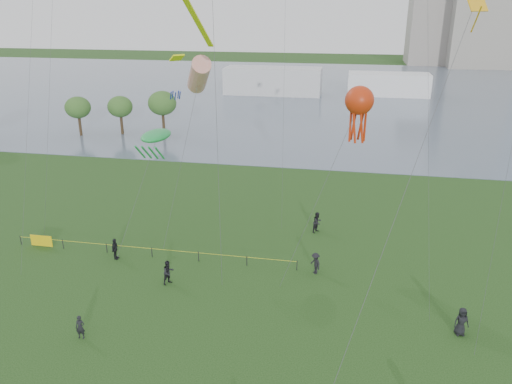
# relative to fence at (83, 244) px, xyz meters

# --- Properties ---
(lake) EXTENTS (400.00, 120.00, 0.08)m
(lake) POSITION_rel_fence_xyz_m (15.68, 85.65, -0.53)
(lake) COLOR slate
(lake) RESTS_ON ground_plane
(building_mid) EXTENTS (20.00, 20.00, 38.00)m
(building_mid) POSITION_rel_fence_xyz_m (61.68, 147.65, 18.45)
(building_mid) COLOR gray
(building_mid) RESTS_ON ground_plane
(building_low) EXTENTS (16.00, 18.00, 28.00)m
(building_low) POSITION_rel_fence_xyz_m (47.68, 153.65, 13.45)
(building_low) COLOR gray
(building_low) RESTS_ON ground_plane
(pavilion_left) EXTENTS (22.00, 8.00, 6.00)m
(pavilion_left) POSITION_rel_fence_xyz_m (3.68, 80.65, 2.45)
(pavilion_left) COLOR silver
(pavilion_left) RESTS_ON ground_plane
(pavilion_right) EXTENTS (18.00, 7.00, 5.00)m
(pavilion_right) POSITION_rel_fence_xyz_m (29.68, 83.65, 1.95)
(pavilion_right) COLOR white
(pavilion_right) RESTS_ON ground_plane
(trees) EXTENTS (30.08, 16.35, 7.26)m
(trees) POSITION_rel_fence_xyz_m (-19.59, 34.65, 4.33)
(trees) COLOR #332517
(trees) RESTS_ON ground_plane
(fence) EXTENTS (24.07, 0.07, 1.05)m
(fence) POSITION_rel_fence_xyz_m (0.00, 0.00, 0.00)
(fence) COLOR black
(fence) RESTS_ON ground_plane
(spectator_a) EXTENTS (1.11, 1.15, 1.87)m
(spectator_a) POSITION_rel_fence_xyz_m (8.95, -3.74, 0.38)
(spectator_a) COLOR black
(spectator_a) RESTS_ON ground_plane
(spectator_b) EXTENTS (1.19, 1.28, 1.73)m
(spectator_b) POSITION_rel_fence_xyz_m (19.55, -0.20, 0.31)
(spectator_b) COLOR black
(spectator_b) RESTS_ON ground_plane
(spectator_c) EXTENTS (0.54, 1.09, 1.80)m
(spectator_c) POSITION_rel_fence_xyz_m (3.34, -0.88, 0.35)
(spectator_c) COLOR black
(spectator_c) RESTS_ON ground_plane
(spectator_d) EXTENTS (1.03, 0.78, 1.89)m
(spectator_d) POSITION_rel_fence_xyz_m (29.12, -6.17, 0.39)
(spectator_d) COLOR black
(spectator_d) RESTS_ON ground_plane
(spectator_f) EXTENTS (0.62, 0.46, 1.57)m
(spectator_f) POSITION_rel_fence_xyz_m (5.82, -10.94, 0.23)
(spectator_f) COLOR black
(spectator_f) RESTS_ON ground_plane
(spectator_g) EXTENTS (1.14, 1.19, 1.93)m
(spectator_g) POSITION_rel_fence_xyz_m (19.16, 7.34, 0.41)
(spectator_g) COLOR black
(spectator_g) RESTS_ON ground_plane
(kite_windsock) EXTENTS (4.17, 8.59, 15.67)m
(kite_windsock) POSITION_rel_fence_xyz_m (8.38, 7.68, 13.26)
(kite_windsock) COLOR #3F3F42
(kite_creature) EXTENTS (3.68, 5.88, 9.88)m
(kite_creature) POSITION_rel_fence_xyz_m (5.94, 3.09, 8.90)
(kite_creature) COLOR #3F3F42
(kite_octopus) EXTENTS (5.86, 4.03, 14.38)m
(kite_octopus) POSITION_rel_fence_xyz_m (21.98, 0.43, 12.72)
(kite_octopus) COLOR #3F3F42
(kite_delta) EXTENTS (8.21, 15.14, 20.48)m
(kite_delta) POSITION_rel_fence_xyz_m (26.92, -6.30, 18.09)
(kite_delta) COLOR #3F3F42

